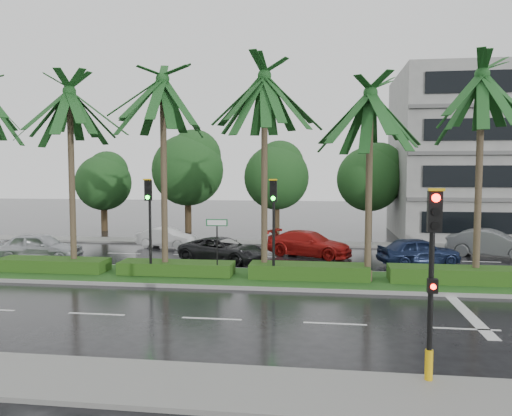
# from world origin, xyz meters

# --- Properties ---
(ground) EXTENTS (120.00, 120.00, 0.00)m
(ground) POSITION_xyz_m (0.00, 0.00, 0.00)
(ground) COLOR black
(ground) RESTS_ON ground
(near_sidewalk) EXTENTS (40.00, 2.40, 0.12)m
(near_sidewalk) POSITION_xyz_m (0.00, -10.20, 0.06)
(near_sidewalk) COLOR gray
(near_sidewalk) RESTS_ON ground
(far_sidewalk) EXTENTS (40.00, 2.00, 0.12)m
(far_sidewalk) POSITION_xyz_m (0.00, 12.00, 0.06)
(far_sidewalk) COLOR gray
(far_sidewalk) RESTS_ON ground
(median) EXTENTS (36.00, 4.00, 0.15)m
(median) POSITION_xyz_m (0.00, 1.00, 0.08)
(median) COLOR gray
(median) RESTS_ON ground
(hedge) EXTENTS (35.20, 1.40, 0.60)m
(hedge) POSITION_xyz_m (0.00, 1.00, 0.45)
(hedge) COLOR #204413
(hedge) RESTS_ON median
(lane_markings) EXTENTS (34.00, 13.06, 0.01)m
(lane_markings) POSITION_xyz_m (3.04, -0.43, 0.01)
(lane_markings) COLOR silver
(lane_markings) RESTS_ON ground
(palm_row) EXTENTS (26.30, 4.20, 9.64)m
(palm_row) POSITION_xyz_m (-1.25, 1.02, 8.03)
(palm_row) COLOR #443627
(palm_row) RESTS_ON median
(signal_near) EXTENTS (0.34, 0.45, 4.36)m
(signal_near) POSITION_xyz_m (6.00, -9.39, 2.50)
(signal_near) COLOR black
(signal_near) RESTS_ON near_sidewalk
(signal_median_left) EXTENTS (0.34, 0.42, 4.36)m
(signal_median_left) POSITION_xyz_m (-4.00, 0.30, 3.00)
(signal_median_left) COLOR black
(signal_median_left) RESTS_ON median
(signal_median_right) EXTENTS (0.34, 0.42, 4.36)m
(signal_median_right) POSITION_xyz_m (1.50, 0.30, 3.00)
(signal_median_right) COLOR black
(signal_median_right) RESTS_ON median
(street_sign) EXTENTS (0.95, 0.09, 2.60)m
(street_sign) POSITION_xyz_m (-1.00, 0.48, 2.12)
(street_sign) COLOR black
(street_sign) RESTS_ON median
(bg_trees) EXTENTS (32.88, 5.61, 8.11)m
(bg_trees) POSITION_xyz_m (0.62, 17.59, 4.77)
(bg_trees) COLOR #362518
(bg_trees) RESTS_ON ground
(building) EXTENTS (16.00, 10.00, 12.00)m
(building) POSITION_xyz_m (17.00, 18.00, 6.00)
(building) COLOR gray
(building) RESTS_ON ground
(car_silver) EXTENTS (2.13, 4.65, 1.54)m
(car_silver) POSITION_xyz_m (-11.50, 4.00, 0.77)
(car_silver) COLOR #B7BAC0
(car_silver) RESTS_ON ground
(car_white) EXTENTS (2.07, 4.01, 1.26)m
(car_white) POSITION_xyz_m (-6.19, 9.54, 0.63)
(car_white) COLOR silver
(car_white) RESTS_ON ground
(car_darkgrey) EXTENTS (3.62, 5.17, 1.31)m
(car_darkgrey) POSITION_xyz_m (-1.69, 5.11, 0.66)
(car_darkgrey) COLOR black
(car_darkgrey) RESTS_ON ground
(car_red) EXTENTS (3.72, 5.33, 1.43)m
(car_red) POSITION_xyz_m (2.81, 7.55, 0.72)
(car_red) COLOR #A71512
(car_red) RESTS_ON ground
(car_blue) EXTENTS (2.83, 4.50, 1.43)m
(car_blue) POSITION_xyz_m (8.50, 5.68, 0.71)
(car_blue) COLOR #162243
(car_blue) RESTS_ON ground
(car_grey) EXTENTS (3.35, 4.93, 1.54)m
(car_grey) POSITION_xyz_m (13.00, 8.68, 0.77)
(car_grey) COLOR #5C6061
(car_grey) RESTS_ON ground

